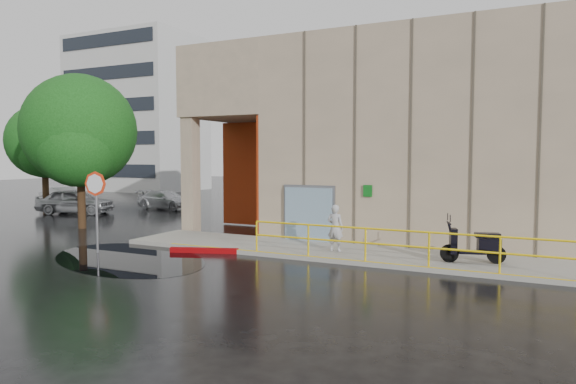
# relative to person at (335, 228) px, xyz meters

# --- Properties ---
(ground) EXTENTS (120.00, 120.00, 0.00)m
(ground) POSITION_rel_person_xyz_m (-1.89, -4.29, -0.94)
(ground) COLOR black
(ground) RESTS_ON ground
(sidewalk) EXTENTS (20.00, 3.00, 0.15)m
(sidewalk) POSITION_rel_person_xyz_m (2.11, 0.21, -0.86)
(sidewalk) COLOR gray
(sidewalk) RESTS_ON ground
(building) EXTENTS (20.00, 10.17, 8.00)m
(building) POSITION_rel_person_xyz_m (3.21, 6.69, 3.27)
(building) COLOR gray
(building) RESTS_ON ground
(guardrail) EXTENTS (9.56, 0.06, 1.03)m
(guardrail) POSITION_rel_person_xyz_m (2.36, -1.14, -0.26)
(guardrail) COLOR yellow
(guardrail) RESTS_ON sidewalk
(distant_building) EXTENTS (12.00, 8.08, 15.00)m
(distant_building) POSITION_rel_person_xyz_m (-29.89, 23.68, 6.57)
(distant_building) COLOR #BBBCB7
(distant_building) RESTS_ON ground
(person) EXTENTS (0.61, 0.43, 1.58)m
(person) POSITION_rel_person_xyz_m (0.00, 0.00, 0.00)
(person) COLOR #A9A8AC
(person) RESTS_ON sidewalk
(scooter) EXTENTS (1.94, 1.12, 1.46)m
(scooter) POSITION_rel_person_xyz_m (4.42, -0.04, 0.05)
(scooter) COLOR black
(scooter) RESTS_ON sidewalk
(stop_sign) EXTENTS (0.85, 0.16, 2.82)m
(stop_sign) POSITION_rel_person_xyz_m (-7.56, -3.19, 1.10)
(stop_sign) COLOR slate
(stop_sign) RESTS_ON ground
(red_curb) EXTENTS (2.33, 0.96, 0.18)m
(red_curb) POSITION_rel_person_xyz_m (-4.22, -1.59, -0.85)
(red_curb) COLOR #860307
(red_curb) RESTS_ON ground
(puddle) EXTENTS (7.78, 6.41, 0.01)m
(puddle) POSITION_rel_person_xyz_m (-5.92, -3.43, -0.93)
(puddle) COLOR black
(puddle) RESTS_ON ground
(car_a) EXTENTS (4.64, 3.07, 1.47)m
(car_a) POSITION_rel_person_xyz_m (-17.96, 5.13, -0.20)
(car_a) COLOR #9C9FA2
(car_a) RESTS_ON ground
(car_b) EXTENTS (4.37, 2.51, 1.36)m
(car_b) POSITION_rel_person_xyz_m (-21.34, 7.19, -0.26)
(car_b) COLOR silver
(car_b) RESTS_ON ground
(car_c) EXTENTS (4.16, 1.92, 1.18)m
(car_c) POSITION_rel_person_xyz_m (-14.92, 9.54, -0.35)
(car_c) COLOR #B0B2B7
(car_c) RESTS_ON ground
(tree_near) EXTENTS (5.11, 5.11, 7.08)m
(tree_near) POSITION_rel_person_xyz_m (-12.73, 0.83, 3.38)
(tree_near) COLOR #301E10
(tree_near) RESTS_ON ground
(tree_far) EXTENTS (4.21, 4.21, 6.33)m
(tree_far) POSITION_rel_person_xyz_m (-19.51, 4.43, 3.11)
(tree_far) COLOR #301E10
(tree_far) RESTS_ON ground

